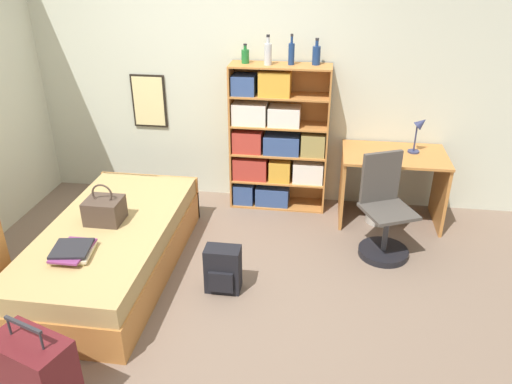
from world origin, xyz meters
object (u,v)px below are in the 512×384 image
at_px(suitcase, 37,377).
at_px(bottle_blue, 316,55).
at_px(desk_chair, 384,223).
at_px(backpack, 223,270).
at_px(bottle_green, 245,56).
at_px(bookcase, 273,143).
at_px(bottle_clear, 291,53).
at_px(desk, 392,176).
at_px(desk_lamp, 420,129).
at_px(bed, 113,247).
at_px(book_stack_on_bed, 73,251).
at_px(bottle_brown, 268,53).
at_px(handbag, 104,210).
at_px(waste_bin, 379,211).

xyz_separation_m(suitcase, bottle_blue, (1.46, 2.94, 1.33)).
height_order(desk_chair, backpack, desk_chair).
bearing_deg(bottle_green, bookcase, -4.53).
distance_m(bottle_clear, desk, 1.56).
bearing_deg(bottle_green, bottle_blue, 2.40).
relative_size(suitcase, bottle_blue, 2.73).
bearing_deg(desk_lamp, bottle_blue, 171.46).
xyz_separation_m(bed, backpack, (0.99, -0.14, -0.03)).
bearing_deg(desk, bed, -152.63).
distance_m(bottle_clear, desk_chair, 1.81).
relative_size(book_stack_on_bed, bottle_clear, 1.24).
xyz_separation_m(bottle_brown, desk_chair, (1.16, -0.79, -1.31)).
bearing_deg(desk_chair, bottle_clear, 138.61).
relative_size(handbag, bottle_blue, 1.39).
relative_size(desk, desk_chair, 1.07).
relative_size(backpack, waste_bin, 1.48).
bearing_deg(bottle_blue, bottle_clear, -171.74).
distance_m(book_stack_on_bed, desk, 3.05).
xyz_separation_m(bottle_clear, desk_chair, (0.94, -0.83, -1.32)).
bearing_deg(handbag, bed, -45.09).
distance_m(bottle_blue, desk, 1.40).
xyz_separation_m(bottle_blue, waste_bin, (0.73, -0.28, -1.49)).
bearing_deg(bottle_brown, backpack, -96.11).
bearing_deg(waste_bin, bookcase, 168.43).
bearing_deg(waste_bin, handbag, -154.31).
distance_m(book_stack_on_bed, bottle_blue, 2.81).
bearing_deg(desk_chair, desk, 79.86).
relative_size(bed, bookcase, 1.37).
relative_size(bottle_blue, waste_bin, 0.93).
distance_m(suitcase, backpack, 1.57).
bearing_deg(book_stack_on_bed, bottle_green, 62.51).
height_order(bed, bottle_clear, bottle_clear).
xyz_separation_m(handbag, bottle_blue, (1.66, 1.43, 1.04)).
relative_size(bookcase, bottle_brown, 5.35).
height_order(bottle_green, backpack, bottle_green).
bearing_deg(bookcase, bottle_brown, -159.16).
distance_m(handbag, bookcase, 1.87).
bearing_deg(backpack, bottle_brown, 83.89).
height_order(book_stack_on_bed, bookcase, bookcase).
bearing_deg(bookcase, waste_bin, -11.57).
bearing_deg(bookcase, bottle_blue, 7.42).
xyz_separation_m(handbag, desk_chair, (2.36, 0.57, -0.26)).
bearing_deg(handbag, bottle_green, 55.20).
bearing_deg(waste_bin, desk, 36.50).
distance_m(book_stack_on_bed, suitcase, 1.03).
relative_size(bookcase, waste_bin, 5.69).
height_order(bookcase, bottle_clear, bottle_clear).
distance_m(bottle_brown, desk, 1.71).
bearing_deg(bottle_green, waste_bin, -10.15).
bearing_deg(desk_chair, bed, -165.17).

